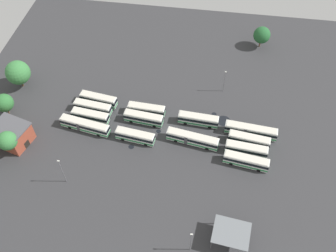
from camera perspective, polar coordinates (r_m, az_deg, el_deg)
The scene contains 27 objects.
ground_plane at distance 107.25m, azimuth -0.16°, elevation -0.89°, with size 124.78×124.78×0.00m, color #333335.
bus_row0_slot0 at distance 109.03m, azimuth -12.57°, elevation 0.09°, with size 14.80×4.87×3.40m.
bus_row0_slot1 at distance 111.00m, azimuth -11.74°, elevation 1.49°, with size 11.16×3.70×3.40m.
bus_row0_slot2 at distance 113.19m, azimuth -11.38°, elevation 2.81°, with size 11.45×3.76×3.40m.
bus_row0_slot3 at distance 115.07m, azimuth -10.53°, elevation 3.99°, with size 11.50×4.09×3.40m.
bus_row1_slot0 at distance 104.39m, azimuth -5.02°, elevation -1.55°, with size 11.23×3.85×3.40m.
bus_row1_slot2 at distance 108.40m, azimuth -3.75°, elevation 1.20°, with size 11.57×3.62×3.40m.
bus_row1_slot3 at distance 110.52m, azimuth -3.31°, elevation 2.50°, with size 11.11×3.03×3.40m.
bus_row2_slot1 at distance 103.65m, azimuth 3.73°, elevation -1.96°, with size 14.80×4.72×3.40m.
bus_row2_slot3 at distance 108.18m, azimuth 4.65°, elevation 0.99°, with size 11.77×3.20×3.40m.
bus_row3_slot0 at distance 101.25m, azimuth 11.82°, elevation -5.23°, with size 12.17×4.11×3.40m.
bus_row3_slot1 at distance 103.45m, azimuth 11.86°, elevation -3.52°, with size 11.56×3.50×3.40m.
bus_row3_slot2 at distance 105.59m, azimuth 12.25°, elevation -2.09°, with size 11.64×3.93×3.40m.
bus_row3_slot3 at distance 107.79m, azimuth 12.49°, elevation -0.68°, with size 14.75×3.77×3.40m.
depot_building at distance 111.38m, azimuth -22.72°, elevation -1.19°, with size 11.33×10.39×6.12m.
maintenance_shelter at distance 88.21m, azimuth 9.65°, elevation -15.76°, with size 9.05×7.82×4.25m.
lamp_post_near_entrance at distance 116.42m, azimuth 8.61°, elevation 6.88°, with size 0.56×0.28×8.11m.
lamp_post_mid_lot at distance 85.74m, azimuth 3.49°, elevation -17.15°, with size 0.56×0.28×8.52m.
lamp_post_by_building at distance 97.11m, azimuth -15.84°, elevation -6.54°, with size 0.56×0.28×9.50m.
tree_south_edge at distance 107.12m, azimuth -23.31°, elevation -2.08°, with size 5.21×5.21×8.10m.
tree_northeast at distance 118.42m, azimuth -23.72°, elevation 3.25°, with size 5.41×5.41×7.26m.
tree_north_edge at distance 124.80m, azimuth -21.92°, elevation 7.57°, with size 7.50×7.50×9.43m.
tree_northwest at distance 135.53m, azimuth 14.12°, elevation 13.30°, with size 5.76×5.76×7.78m.
puddle_near_shelter at distance 104.51m, azimuth -5.63°, elevation -3.17°, with size 1.61×1.61×0.01m, color black.
puddle_front_lane at distance 107.40m, azimuth -1.46°, elevation -0.81°, with size 1.40×1.40×0.01m, color black.
puddle_back_corner at distance 111.06m, azimuth 8.48°, elevation 0.77°, with size 4.08×4.08×0.01m, color black.
puddle_between_rows at distance 112.40m, azimuth 7.03°, elevation 1.80°, with size 1.53×1.53×0.01m, color black.
Camera 1 is at (10.17, -66.03, 83.90)m, focal length 39.97 mm.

